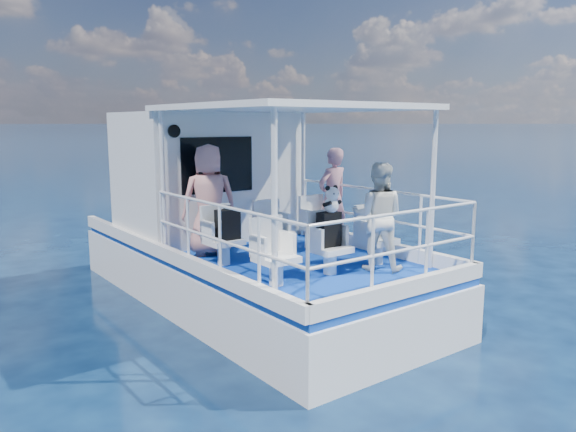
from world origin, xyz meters
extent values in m
plane|color=#071734|center=(0.00, 0.00, 0.00)|extent=(2000.00, 2000.00, 0.00)
cube|color=white|center=(0.00, 1.00, 0.00)|extent=(3.00, 7.00, 1.60)
cube|color=#0A3193|center=(0.00, 1.00, 0.85)|extent=(2.90, 6.90, 0.10)
cube|color=white|center=(0.00, 2.30, 2.00)|extent=(2.85, 2.00, 2.20)
cube|color=white|center=(0.00, -0.20, 3.14)|extent=(3.00, 3.20, 0.08)
cylinder|color=white|center=(-1.35, -1.70, 2.00)|extent=(0.07, 0.07, 2.20)
cylinder|color=white|center=(1.35, -1.70, 2.00)|extent=(0.07, 0.07, 2.20)
cylinder|color=white|center=(-1.35, 1.20, 2.00)|extent=(0.07, 0.07, 2.20)
cylinder|color=white|center=(1.35, 1.20, 2.00)|extent=(0.07, 0.07, 2.20)
cube|color=white|center=(-0.90, 0.20, 1.09)|extent=(0.48, 0.46, 0.38)
cube|color=white|center=(0.00, 0.20, 1.09)|extent=(0.48, 0.46, 0.38)
cube|color=white|center=(0.90, 0.20, 1.09)|extent=(0.48, 0.46, 0.38)
cube|color=white|center=(-0.90, -1.10, 1.09)|extent=(0.48, 0.46, 0.38)
cube|color=white|center=(0.00, -1.10, 1.09)|extent=(0.48, 0.46, 0.38)
cube|color=white|center=(0.90, -1.10, 1.09)|extent=(0.48, 0.46, 0.38)
imported|color=tan|center=(-0.76, 0.85, 1.76)|extent=(0.77, 0.67, 1.71)
imported|color=#C27D89|center=(1.25, 0.28, 1.71)|extent=(0.62, 0.43, 1.62)
imported|color=white|center=(0.67, -1.32, 1.65)|extent=(0.90, 0.92, 1.50)
cube|color=black|center=(-0.87, 0.12, 1.50)|extent=(0.33, 0.19, 0.43)
cube|color=black|center=(-0.02, -1.09, 1.51)|extent=(0.31, 0.17, 0.47)
cube|color=black|center=(-0.87, 0.13, 1.74)|extent=(0.10, 0.06, 0.06)
camera|label=1|loc=(-4.89, -6.68, 2.93)|focal=35.00mm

